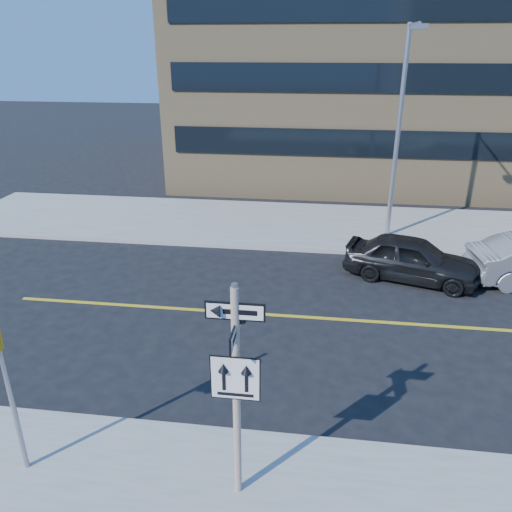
# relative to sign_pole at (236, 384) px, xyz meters

# --- Properties ---
(ground) EXTENTS (120.00, 120.00, 0.00)m
(ground) POSITION_rel_sign_pole_xyz_m (0.00, 2.51, -2.44)
(ground) COLOR black
(ground) RESTS_ON ground
(sign_pole) EXTENTS (0.92, 0.92, 4.06)m
(sign_pole) POSITION_rel_sign_pole_xyz_m (0.00, 0.00, 0.00)
(sign_pole) COLOR white
(sign_pole) RESTS_ON near_sidewalk
(parked_car_a) EXTENTS (2.99, 4.77, 1.52)m
(parked_car_a) POSITION_rel_sign_pole_xyz_m (4.36, 9.62, -1.68)
(parked_car_a) COLOR black
(parked_car_a) RESTS_ON ground
(streetlight_a) EXTENTS (0.55, 2.25, 8.00)m
(streetlight_a) POSITION_rel_sign_pole_xyz_m (4.00, 13.27, 2.32)
(streetlight_a) COLOR gray
(streetlight_a) RESTS_ON far_sidewalk
(building_brick) EXTENTS (18.00, 18.00, 18.00)m
(building_brick) POSITION_rel_sign_pole_xyz_m (2.00, 27.51, 6.56)
(building_brick) COLOR tan
(building_brick) RESTS_ON ground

